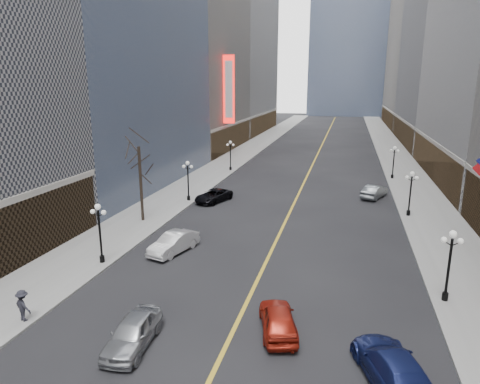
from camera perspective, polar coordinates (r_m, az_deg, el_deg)
The scene contains 21 objects.
sidewalk_east at distance 68.00m, azimuth 21.17°, elevation 2.28°, with size 6.00×230.00×0.15m, color gray.
sidewalk_west at distance 70.20m, azimuth -2.13°, elevation 3.59°, with size 6.00×230.00×0.15m, color gray.
lane_line at distance 77.49m, azimuth 10.00°, elevation 4.35°, with size 0.25×200.00×0.02m, color gold.
bldg_east_c at distance 105.66m, azimuth 29.14°, elevation 18.61°, with size 26.60×40.60×48.80m.
bldg_east_d at distance 148.34m, azimuth 25.19°, elevation 20.01°, with size 26.60×46.60×62.80m.
bldg_west_c at distance 91.18m, azimuth -9.40°, elevation 21.73°, with size 26.60×30.60×50.80m.
streetlamp_east_1 at distance 28.81m, azimuth 26.20°, elevation -7.96°, with size 1.26×0.44×4.52m.
streetlamp_east_2 at distance 45.79m, azimuth 21.81°, elevation 0.39°, with size 1.26×0.44×4.52m.
streetlamp_east_3 at distance 63.34m, azimuth 19.82°, elevation 4.18°, with size 1.26×0.44×4.52m.
streetlamp_west_1 at distance 32.96m, azimuth -18.23°, elevation -4.46°, with size 1.26×0.44×4.52m.
streetlamp_west_2 at distance 48.51m, azimuth -6.95°, elevation 2.06°, with size 1.26×0.44×4.52m.
streetlamp_west_3 at distance 65.33m, azimuth -1.28°, elevation 5.31°, with size 1.26×0.44×4.52m.
theatre_marquee at distance 79.12m, azimuth -1.47°, elevation 13.49°, with size 2.00×0.55×12.00m.
tree_west_far at distance 41.41m, azimuth -13.27°, elevation 4.38°, with size 3.60×3.60×7.92m.
car_nb_near at distance 23.53m, azimuth -14.12°, elevation -17.70°, with size 1.87×4.66×1.59m, color #A3A6AA.
car_nb_mid at distance 34.56m, azimuth -8.83°, elevation -6.73°, with size 1.69×4.83×1.59m, color #BABABC.
car_nb_far at distance 48.63m, azimuth -3.56°, elevation -0.50°, with size 2.34×5.07×1.41m, color black.
car_sb_near at distance 21.62m, azimuth 19.72°, elevation -21.18°, with size 2.34×5.75×1.67m, color navy.
car_sb_mid at distance 24.09m, azimuth 5.11°, elevation -16.52°, with size 1.83×4.54×1.55m, color maroon.
car_sb_far at distance 52.52m, azimuth 17.48°, elevation 0.06°, with size 1.66×4.76×1.57m, color #515659.
ped_west_walk at distance 27.47m, azimuth -26.97°, elevation -13.34°, with size 1.18×0.49×1.83m, color black.
Camera 1 is at (5.43, 3.81, 13.08)m, focal length 32.00 mm.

